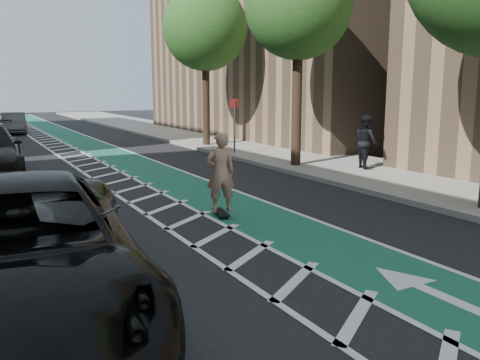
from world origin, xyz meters
TOP-DOWN VIEW (x-y plane):
  - ground at (0.00, 0.00)m, footprint 120.00×120.00m
  - bike_lane at (3.00, 10.00)m, footprint 2.00×90.00m
  - buffer_strip at (1.50, 10.00)m, footprint 1.40×90.00m
  - sidewalk_right at (9.50, 10.00)m, footprint 5.00×90.00m
  - curb_right at (7.05, 10.00)m, footprint 0.12×90.00m
  - tree_r_c at (7.90, 8.00)m, footprint 4.20×4.20m
  - tree_r_d at (7.90, 16.00)m, footprint 4.20×4.20m
  - sign_post at (7.60, 12.00)m, footprint 0.35×0.08m
  - skateboard at (2.30, 2.77)m, footprint 0.41×0.86m
  - skateboarder at (2.30, 2.77)m, footprint 0.75×0.58m
  - suv_near at (-2.40, -0.95)m, footprint 3.86×6.93m
  - car_grey at (0.20, 28.92)m, footprint 1.69×4.23m
  - pedestrian at (9.61, 5.92)m, footprint 0.95×1.08m
  - barrel_b at (-1.80, 9.84)m, footprint 0.65×0.65m

SIDE VIEW (x-z plane):
  - ground at x=0.00m, z-range 0.00..0.00m
  - buffer_strip at x=1.50m, z-range 0.00..0.01m
  - bike_lane at x=3.00m, z-range 0.00..0.01m
  - sidewalk_right at x=9.50m, z-range 0.00..0.15m
  - curb_right at x=7.05m, z-range 0.00..0.16m
  - skateboard at x=2.30m, z-range 0.04..0.15m
  - barrel_b at x=-1.80m, z-range -0.02..0.86m
  - car_grey at x=0.20m, z-range 0.00..1.37m
  - suv_near at x=-2.40m, z-range 0.00..1.83m
  - skateboarder at x=2.30m, z-range 0.11..1.96m
  - pedestrian at x=9.61m, z-range 0.15..2.03m
  - sign_post at x=7.60m, z-range 0.11..2.59m
  - tree_r_c at x=7.90m, z-range 1.82..9.72m
  - tree_r_d at x=7.90m, z-range 1.82..9.72m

